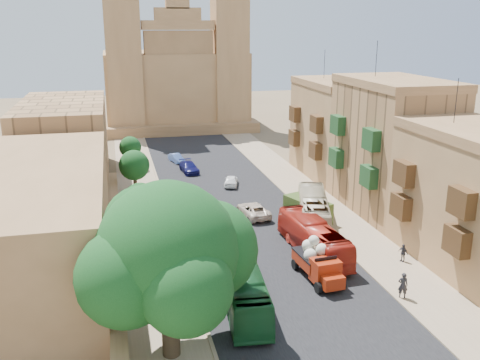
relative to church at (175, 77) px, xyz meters
name	(u,v)px	position (x,y,z in m)	size (l,w,h in m)	color
road_surface	(231,205)	(0.00, -48.61, -9.51)	(14.00, 140.00, 0.01)	black
sidewalk_east	(313,199)	(9.50, -48.61, -9.51)	(5.00, 140.00, 0.01)	#90795E
sidewalk_west	(144,212)	(-9.50, -48.61, -9.51)	(5.00, 140.00, 0.01)	#90795E
kerb_east	(292,200)	(7.00, -48.61, -9.46)	(0.25, 140.00, 0.12)	#90795E
kerb_west	(167,210)	(-7.00, -48.61, -9.46)	(0.25, 140.00, 0.12)	#90795E
townhouse_b	(477,198)	(15.95, -67.61, -3.86)	(9.00, 14.00, 14.90)	#9A7045
townhouse_c	(392,146)	(15.95, -53.61, -2.61)	(9.00, 14.00, 17.40)	#A4774A
townhouse_d	(337,128)	(15.95, -39.61, -3.36)	(9.00, 14.00, 15.90)	#9A7045
west_wall	(115,243)	(-12.50, -58.61, -8.62)	(1.00, 40.00, 1.80)	#9A7045
west_building_low	(42,220)	(-18.00, -60.61, -5.32)	(10.00, 28.00, 8.40)	olive
west_building_mid	(65,142)	(-18.00, -34.61, -4.52)	(10.00, 22.00, 10.00)	#A4774A
church	(175,77)	(0.00, 0.00, 0.00)	(28.00, 22.50, 36.30)	#9A7045
ficus_tree	(169,256)	(-9.40, -74.61, -3.16)	(10.75, 9.89, 10.75)	#372A1B
street_tree_a	(150,250)	(-10.00, -66.61, -6.12)	(3.30, 3.30, 5.08)	#372A1B
street_tree_b	(141,200)	(-10.00, -54.61, -6.21)	(3.21, 3.21, 4.94)	#372A1B
street_tree_c	(134,165)	(-10.00, -42.61, -5.93)	(3.48, 3.48, 5.35)	#372A1B
street_tree_d	(130,147)	(-10.00, -30.61, -6.49)	(2.95, 2.95, 4.54)	#372A1B
red_truck	(318,262)	(2.63, -67.39, -8.07)	(2.64, 5.78, 3.28)	#9C240C
olive_pickup	(308,210)	(6.50, -54.76, -8.47)	(3.89, 5.65, 2.14)	#3B531F
bus_green_north	(243,286)	(-4.00, -70.04, -8.01)	(2.52, 10.78, 3.00)	#1A5A2A
bus_red_east	(313,238)	(4.00, -62.87, -8.03)	(2.50, 10.67, 2.97)	#AB2418
bus_cream_east	(313,210)	(6.50, -56.32, -7.96)	(2.61, 11.14, 3.10)	beige
car_blue_a	(235,246)	(-2.40, -60.88, -8.96)	(1.32, 3.27, 1.11)	#3F65C8
car_white_a	(183,192)	(-4.74, -44.31, -8.98)	(1.14, 3.27, 1.08)	white
car_cream	(253,210)	(1.40, -52.67, -8.81)	(2.34, 5.08, 1.41)	beige
car_dkblue	(189,167)	(-2.54, -34.11, -8.82)	(1.95, 4.79, 1.39)	#0E0F49
car_white_b	(231,181)	(1.56, -41.45, -8.86)	(1.54, 3.83, 1.31)	white
car_blue_b	(176,158)	(-3.54, -28.22, -8.92)	(1.25, 3.60, 1.18)	#5375C2
pedestrian_a	(403,285)	(7.50, -71.59, -8.54)	(0.71, 0.47, 1.96)	#252327
pedestrian_c	(403,253)	(10.72, -66.03, -8.74)	(0.90, 0.38, 1.54)	#33333A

